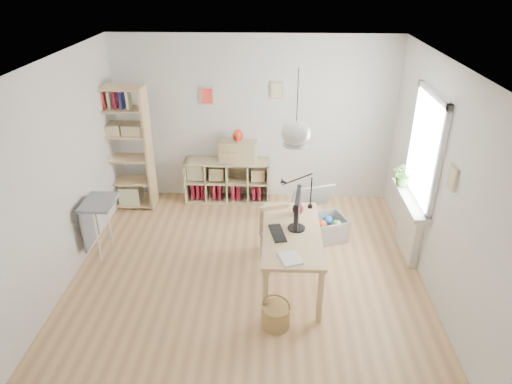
{
  "coord_description": "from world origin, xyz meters",
  "views": [
    {
      "loc": [
        0.3,
        -4.82,
        3.67
      ],
      "look_at": [
        0.1,
        0.3,
        1.05
      ],
      "focal_mm": 32.0,
      "sensor_mm": 36.0,
      "label": 1
    }
  ],
  "objects_px": {
    "tall_bookshelf": "(124,144)",
    "drawer_chest": "(238,151)",
    "cube_shelf": "(226,183)",
    "storage_chest": "(321,223)",
    "chair": "(276,233)",
    "desk": "(292,238)",
    "monitor": "(297,210)"
  },
  "relations": [
    {
      "from": "desk",
      "to": "chair",
      "type": "distance_m",
      "value": 0.5
    },
    {
      "from": "desk",
      "to": "drawer_chest",
      "type": "bearing_deg",
      "value": 110.41
    },
    {
      "from": "storage_chest",
      "to": "monitor",
      "type": "xyz_separation_m",
      "value": [
        -0.42,
        -1.03,
        0.79
      ]
    },
    {
      "from": "tall_bookshelf",
      "to": "monitor",
      "type": "xyz_separation_m",
      "value": [
        2.64,
        -1.88,
        -0.07
      ]
    },
    {
      "from": "cube_shelf",
      "to": "storage_chest",
      "type": "relative_size",
      "value": 1.52
    },
    {
      "from": "chair",
      "to": "storage_chest",
      "type": "height_order",
      "value": "chair"
    },
    {
      "from": "desk",
      "to": "tall_bookshelf",
      "type": "bearing_deg",
      "value": 142.99
    },
    {
      "from": "drawer_chest",
      "to": "cube_shelf",
      "type": "bearing_deg",
      "value": 173.76
    },
    {
      "from": "desk",
      "to": "chair",
      "type": "height_order",
      "value": "chair"
    },
    {
      "from": "chair",
      "to": "drawer_chest",
      "type": "bearing_deg",
      "value": 92.52
    },
    {
      "from": "tall_bookshelf",
      "to": "drawer_chest",
      "type": "relative_size",
      "value": 3.33
    },
    {
      "from": "monitor",
      "to": "drawer_chest",
      "type": "relative_size",
      "value": 0.9
    },
    {
      "from": "storage_chest",
      "to": "cube_shelf",
      "type": "bearing_deg",
      "value": 123.0
    },
    {
      "from": "cube_shelf",
      "to": "drawer_chest",
      "type": "xyz_separation_m",
      "value": [
        0.21,
        -0.04,
        0.59
      ]
    },
    {
      "from": "cube_shelf",
      "to": "desk",
      "type": "bearing_deg",
      "value": -65.39
    },
    {
      "from": "tall_bookshelf",
      "to": "drawer_chest",
      "type": "distance_m",
      "value": 1.8
    },
    {
      "from": "tall_bookshelf",
      "to": "drawer_chest",
      "type": "height_order",
      "value": "tall_bookshelf"
    },
    {
      "from": "chair",
      "to": "monitor",
      "type": "bearing_deg",
      "value": -72.91
    },
    {
      "from": "tall_bookshelf",
      "to": "cube_shelf",
      "type": "bearing_deg",
      "value": 10.19
    },
    {
      "from": "desk",
      "to": "drawer_chest",
      "type": "relative_size",
      "value": 2.5
    },
    {
      "from": "monitor",
      "to": "desk",
      "type": "bearing_deg",
      "value": -121.0
    },
    {
      "from": "chair",
      "to": "cube_shelf",
      "type": "bearing_deg",
      "value": 97.74
    },
    {
      "from": "tall_bookshelf",
      "to": "chair",
      "type": "distance_m",
      "value": 2.92
    },
    {
      "from": "storage_chest",
      "to": "drawer_chest",
      "type": "bearing_deg",
      "value": 119.88
    },
    {
      "from": "tall_bookshelf",
      "to": "storage_chest",
      "type": "relative_size",
      "value": 2.17
    },
    {
      "from": "drawer_chest",
      "to": "chair",
      "type": "bearing_deg",
      "value": -65.29
    },
    {
      "from": "cube_shelf",
      "to": "tall_bookshelf",
      "type": "xyz_separation_m",
      "value": [
        -1.56,
        -0.28,
        0.79
      ]
    },
    {
      "from": "cube_shelf",
      "to": "tall_bookshelf",
      "type": "distance_m",
      "value": 1.77
    },
    {
      "from": "cube_shelf",
      "to": "chair",
      "type": "relative_size",
      "value": 1.73
    },
    {
      "from": "monitor",
      "to": "drawer_chest",
      "type": "height_order",
      "value": "monitor"
    },
    {
      "from": "chair",
      "to": "monitor",
      "type": "distance_m",
      "value": 0.69
    },
    {
      "from": "cube_shelf",
      "to": "tall_bookshelf",
      "type": "height_order",
      "value": "tall_bookshelf"
    }
  ]
}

